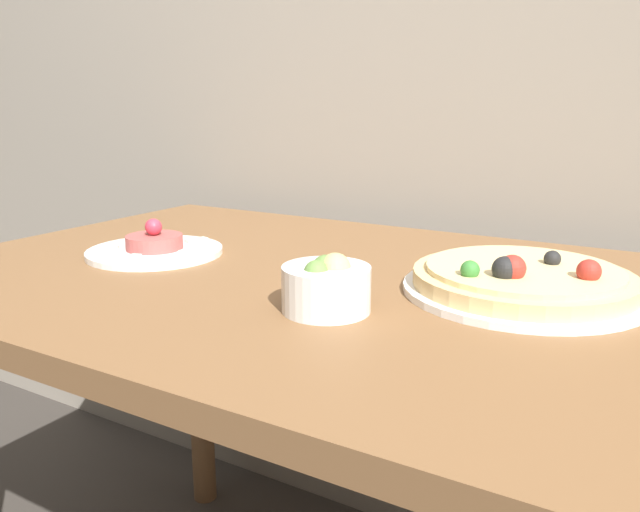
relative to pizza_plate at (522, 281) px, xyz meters
name	(u,v)px	position (x,y,z in m)	size (l,w,h in m)	color
dining_table	(351,347)	(-0.23, -0.06, -0.12)	(1.35, 0.81, 0.79)	brown
pizza_plate	(522,281)	(0.00, 0.00, 0.00)	(0.32, 0.32, 0.07)	white
tartare_plate	(155,248)	(-0.59, -0.09, -0.01)	(0.23, 0.23, 0.06)	white
small_bowl	(326,286)	(-0.19, -0.19, 0.01)	(0.11, 0.11, 0.07)	white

